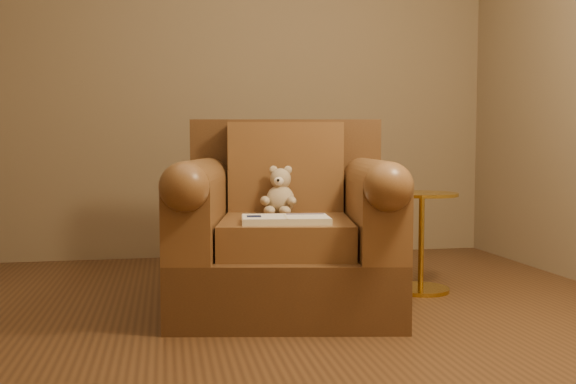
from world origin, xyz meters
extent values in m
plane|color=#54341C|center=(0.00, 0.00, 0.00)|extent=(4.00, 4.00, 0.00)
cube|color=#7F6A4E|center=(0.00, 2.00, 1.35)|extent=(4.00, 0.02, 2.70)
cube|color=#52341B|center=(0.08, 0.33, 0.16)|extent=(1.28, 1.24, 0.31)
cube|color=#52341B|center=(0.17, 0.79, 0.66)|extent=(1.11, 0.31, 0.69)
cube|color=brown|center=(0.07, 0.27, 0.39)|extent=(0.77, 0.88, 0.17)
cube|color=brown|center=(0.14, 0.65, 0.73)|extent=(0.67, 0.29, 0.50)
cube|color=brown|center=(-0.36, 0.36, 0.49)|extent=(0.39, 0.97, 0.36)
cube|color=brown|center=(0.51, 0.19, 0.49)|extent=(0.39, 0.97, 0.36)
cylinder|color=brown|center=(-0.36, 0.36, 0.67)|extent=(0.39, 0.97, 0.22)
cylinder|color=brown|center=(0.51, 0.19, 0.67)|extent=(0.39, 0.97, 0.22)
ellipsoid|color=tan|center=(0.08, 0.49, 0.55)|extent=(0.16, 0.14, 0.16)
sphere|color=tan|center=(0.08, 0.50, 0.67)|extent=(0.11, 0.11, 0.11)
ellipsoid|color=tan|center=(0.05, 0.52, 0.72)|extent=(0.05, 0.03, 0.05)
ellipsoid|color=tan|center=(0.12, 0.49, 0.72)|extent=(0.05, 0.03, 0.05)
ellipsoid|color=beige|center=(0.07, 0.45, 0.66)|extent=(0.05, 0.04, 0.05)
sphere|color=black|center=(0.06, 0.43, 0.66)|extent=(0.02, 0.02, 0.02)
ellipsoid|color=tan|center=(-0.01, 0.45, 0.55)|extent=(0.05, 0.10, 0.05)
ellipsoid|color=tan|center=(0.13, 0.40, 0.55)|extent=(0.05, 0.10, 0.05)
ellipsoid|color=tan|center=(0.01, 0.41, 0.50)|extent=(0.06, 0.10, 0.05)
ellipsoid|color=tan|center=(0.09, 0.38, 0.50)|extent=(0.06, 0.10, 0.05)
cube|color=beige|center=(0.03, 0.07, 0.49)|extent=(0.44, 0.29, 0.03)
cube|color=white|center=(-0.07, 0.08, 0.51)|extent=(0.23, 0.27, 0.00)
cube|color=white|center=(0.14, 0.06, 0.51)|extent=(0.23, 0.27, 0.00)
cube|color=beige|center=(0.03, 0.07, 0.51)|extent=(0.04, 0.25, 0.00)
cube|color=#0F1638|center=(-0.12, 0.09, 0.51)|extent=(0.08, 0.10, 0.00)
cube|color=slate|center=(0.14, 0.15, 0.51)|extent=(0.19, 0.07, 0.00)
cylinder|color=gold|center=(0.92, 0.55, 0.01)|extent=(0.33, 0.33, 0.02)
cylinder|color=gold|center=(0.92, 0.55, 0.29)|extent=(0.03, 0.03, 0.54)
cylinder|color=gold|center=(0.92, 0.55, 0.57)|extent=(0.41, 0.41, 0.02)
cylinder|color=gold|center=(0.92, 0.55, 0.55)|extent=(0.03, 0.03, 0.02)
camera|label=1|loc=(-0.53, -2.92, 0.84)|focal=40.00mm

